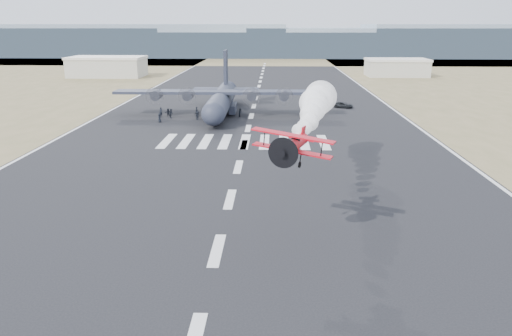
# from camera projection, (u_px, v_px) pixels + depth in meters

# --- Properties ---
(scrub_far) EXTENTS (500.00, 80.00, 0.00)m
(scrub_far) POSITION_uv_depth(u_px,v_px,m) (266.00, 60.00, 248.87)
(scrub_far) COLOR brown
(scrub_far) RESTS_ON ground
(runway_markings) EXTENTS (60.00, 260.00, 0.01)m
(runway_markings) POSITION_uv_depth(u_px,v_px,m) (248.00, 128.00, 85.72)
(runway_markings) COLOR silver
(runway_markings) RESTS_ON ground
(ridge_seg_b) EXTENTS (150.00, 50.00, 15.00)m
(ridge_seg_b) POSITION_uv_depth(u_px,v_px,m) (36.00, 42.00, 280.15)
(ridge_seg_b) COLOR gray
(ridge_seg_b) RESTS_ON ground
(ridge_seg_c) EXTENTS (150.00, 50.00, 17.00)m
(ridge_seg_c) POSITION_uv_depth(u_px,v_px,m) (150.00, 40.00, 277.58)
(ridge_seg_c) COLOR gray
(ridge_seg_c) RESTS_ON ground
(ridge_seg_d) EXTENTS (150.00, 50.00, 13.00)m
(ridge_seg_d) POSITION_uv_depth(u_px,v_px,m) (267.00, 44.00, 275.85)
(ridge_seg_d) COLOR gray
(ridge_seg_d) RESTS_ON ground
(ridge_seg_e) EXTENTS (150.00, 50.00, 15.00)m
(ridge_seg_e) POSITION_uv_depth(u_px,v_px,m) (385.00, 42.00, 273.28)
(ridge_seg_e) COLOR gray
(ridge_seg_e) RESTS_ON ground
(ridge_seg_f) EXTENTS (150.00, 50.00, 17.00)m
(ridge_seg_f) POSITION_uv_depth(u_px,v_px,m) (506.00, 40.00, 270.71)
(ridge_seg_f) COLOR gray
(ridge_seg_f) RESTS_ON ground
(hangar_left) EXTENTS (24.50, 14.50, 6.70)m
(hangar_left) POSITION_uv_depth(u_px,v_px,m) (107.00, 66.00, 168.17)
(hangar_left) COLOR #ABA998
(hangar_left) RESTS_ON ground
(hangar_right) EXTENTS (20.50, 12.50, 5.90)m
(hangar_right) POSITION_uv_depth(u_px,v_px,m) (397.00, 67.00, 169.63)
(hangar_right) COLOR #ABA998
(hangar_right) RESTS_ON ground
(aerobatic_biplane) EXTENTS (6.68, 6.06, 2.81)m
(aerobatic_biplane) POSITION_uv_depth(u_px,v_px,m) (294.00, 145.00, 39.21)
(aerobatic_biplane) COLOR red
(smoke_trail) EXTENTS (6.12, 25.21, 4.16)m
(smoke_trail) POSITION_uv_depth(u_px,v_px,m) (316.00, 102.00, 59.31)
(smoke_trail) COLOR white
(transport_aircraft) EXTENTS (40.97, 33.78, 11.87)m
(transport_aircraft) POSITION_uv_depth(u_px,v_px,m) (221.00, 98.00, 98.67)
(transport_aircraft) COLOR #232534
(transport_aircraft) RESTS_ON ground
(support_vehicle) EXTENTS (4.62, 3.74, 1.17)m
(support_vehicle) POSITION_uv_depth(u_px,v_px,m) (343.00, 105.00, 106.52)
(support_vehicle) COLOR black
(support_vehicle) RESTS_ON ground
(crew_a) EXTENTS (0.81, 0.73, 1.85)m
(crew_a) POSITION_uv_depth(u_px,v_px,m) (161.00, 112.00, 95.93)
(crew_a) COLOR black
(crew_a) RESTS_ON ground
(crew_b) EXTENTS (0.68, 0.90, 1.65)m
(crew_b) POSITION_uv_depth(u_px,v_px,m) (240.00, 113.00, 96.01)
(crew_b) COLOR black
(crew_b) RESTS_ON ground
(crew_c) EXTENTS (1.12, 0.78, 1.58)m
(crew_c) POSITION_uv_depth(u_px,v_px,m) (198.00, 116.00, 93.15)
(crew_c) COLOR black
(crew_c) RESTS_ON ground
(crew_d) EXTENTS (1.23, 1.07, 1.88)m
(crew_d) POSITION_uv_depth(u_px,v_px,m) (197.00, 115.00, 93.34)
(crew_d) COLOR black
(crew_d) RESTS_ON ground
(crew_e) EXTENTS (0.59, 0.85, 1.62)m
(crew_e) POSITION_uv_depth(u_px,v_px,m) (160.00, 118.00, 90.74)
(crew_e) COLOR black
(crew_e) RESTS_ON ground
(crew_f) EXTENTS (1.48, 1.18, 1.57)m
(crew_f) POSITION_uv_depth(u_px,v_px,m) (168.00, 112.00, 96.50)
(crew_f) COLOR black
(crew_f) RESTS_ON ground
(crew_g) EXTENTS (0.73, 0.81, 1.87)m
(crew_g) POSITION_uv_depth(u_px,v_px,m) (196.00, 112.00, 96.34)
(crew_g) COLOR black
(crew_g) RESTS_ON ground
(crew_h) EXTENTS (0.84, 0.98, 1.73)m
(crew_h) POSITION_uv_depth(u_px,v_px,m) (171.00, 113.00, 94.97)
(crew_h) COLOR black
(crew_h) RESTS_ON ground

